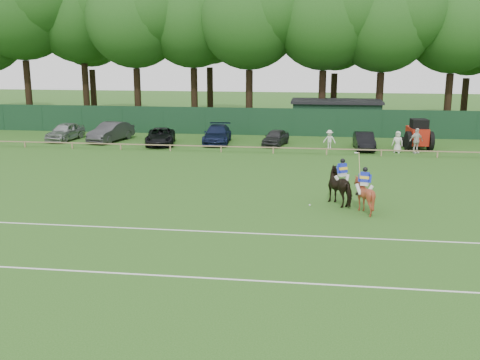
% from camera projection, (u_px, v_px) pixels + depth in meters
% --- Properties ---
extents(ground, '(160.00, 160.00, 0.00)m').
position_uv_depth(ground, '(220.00, 225.00, 25.26)').
color(ground, '#1E4C14').
rests_on(ground, ground).
extents(horse_dark, '(2.08, 2.38, 1.86)m').
position_uv_depth(horse_dark, '(342.00, 186.00, 28.42)').
color(horse_dark, black).
rests_on(horse_dark, ground).
extents(horse_chestnut, '(1.76, 1.87, 1.68)m').
position_uv_depth(horse_chestnut, '(364.00, 195.00, 27.08)').
color(horse_chestnut, maroon).
rests_on(horse_chestnut, ground).
extents(sedan_silver, '(2.23, 4.60, 1.51)m').
position_uv_depth(sedan_silver, '(65.00, 132.00, 48.50)').
color(sedan_silver, '#9C9EA1').
rests_on(sedan_silver, ground).
extents(sedan_grey, '(2.83, 5.17, 1.62)m').
position_uv_depth(sedan_grey, '(111.00, 132.00, 47.90)').
color(sedan_grey, '#333336').
rests_on(sedan_grey, ground).
extents(suv_black, '(3.16, 5.19, 1.35)m').
position_uv_depth(suv_black, '(160.00, 137.00, 46.27)').
color(suv_black, black).
rests_on(suv_black, ground).
extents(sedan_navy, '(2.42, 5.27, 1.49)m').
position_uv_depth(sedan_navy, '(217.00, 134.00, 46.98)').
color(sedan_navy, '#131C3D').
rests_on(sedan_navy, ground).
extents(hatch_grey, '(2.31, 4.03, 1.29)m').
position_uv_depth(hatch_grey, '(276.00, 137.00, 45.95)').
color(hatch_grey, '#2C2D2F').
rests_on(hatch_grey, ground).
extents(estate_black, '(1.57, 4.11, 1.34)m').
position_uv_depth(estate_black, '(364.00, 141.00, 44.05)').
color(estate_black, black).
rests_on(estate_black, ground).
extents(spectator_left, '(1.08, 0.76, 1.52)m').
position_uv_depth(spectator_left, '(329.00, 140.00, 44.12)').
color(spectator_left, silver).
rests_on(spectator_left, ground).
extents(spectator_mid, '(1.21, 0.90, 1.91)m').
position_uv_depth(spectator_mid, '(416.00, 141.00, 42.39)').
color(spectator_mid, beige).
rests_on(spectator_mid, ground).
extents(spectator_right, '(0.95, 0.80, 1.65)m').
position_uv_depth(spectator_right, '(398.00, 142.00, 42.63)').
color(spectator_right, silver).
rests_on(spectator_right, ground).
extents(rider_dark, '(0.84, 0.65, 1.41)m').
position_uv_depth(rider_dark, '(342.00, 171.00, 28.23)').
color(rider_dark, silver).
rests_on(rider_dark, ground).
extents(rider_chestnut, '(0.92, 0.73, 2.05)m').
position_uv_depth(rider_chestnut, '(365.00, 180.00, 26.90)').
color(rider_chestnut, silver).
rests_on(rider_chestnut, ground).
extents(polo_ball, '(0.09, 0.09, 0.09)m').
position_uv_depth(polo_ball, '(310.00, 205.00, 28.29)').
color(polo_ball, silver).
rests_on(polo_ball, ground).
extents(pitch_lines, '(60.00, 5.10, 0.01)m').
position_uv_depth(pitch_lines, '(205.00, 252.00, 21.88)').
color(pitch_lines, silver).
rests_on(pitch_lines, ground).
extents(pitch_rail, '(62.10, 0.10, 0.50)m').
position_uv_depth(pitch_rail, '(260.00, 147.00, 42.52)').
color(pitch_rail, '#997F5B').
rests_on(pitch_rail, ground).
extents(perimeter_fence, '(92.08, 0.08, 2.50)m').
position_uv_depth(perimeter_fence, '(270.00, 122.00, 51.02)').
color(perimeter_fence, '#14351E').
rests_on(perimeter_fence, ground).
extents(utility_shed, '(8.40, 4.40, 3.04)m').
position_uv_depth(utility_shed, '(336.00, 116.00, 53.06)').
color(utility_shed, '#14331E').
rests_on(utility_shed, ground).
extents(tree_row, '(96.00, 12.00, 21.00)m').
position_uv_depth(tree_row, '(295.00, 124.00, 58.76)').
color(tree_row, '#26561C').
rests_on(tree_row, ground).
extents(tractor, '(2.13, 3.01, 2.41)m').
position_uv_depth(tractor, '(418.00, 135.00, 44.00)').
color(tractor, '#B21F10').
rests_on(tractor, ground).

